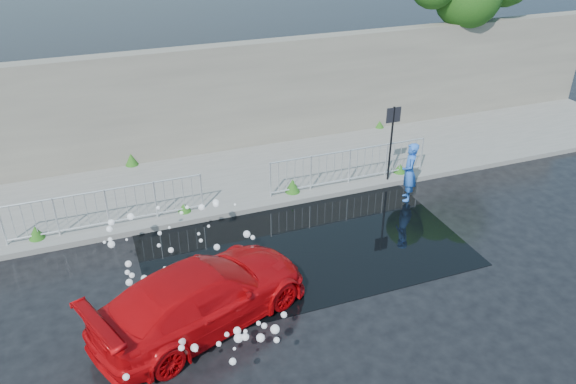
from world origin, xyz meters
name	(u,v)px	position (x,y,z in m)	size (l,w,h in m)	color
ground	(297,270)	(0.00, 0.00, 0.00)	(90.00, 90.00, 0.00)	black
pavement	(238,177)	(0.00, 5.00, 0.07)	(30.00, 4.00, 0.15)	slate
curb	(258,207)	(0.00, 3.00, 0.08)	(30.00, 0.25, 0.16)	slate
retaining_wall	(217,99)	(0.00, 7.20, 1.90)	(30.00, 0.60, 3.50)	#676157
puddle	(301,243)	(0.50, 1.00, 0.01)	(8.00, 5.00, 0.01)	black
sign_post	(392,132)	(4.20, 3.10, 1.72)	(0.45, 0.06, 2.50)	black
railing_left	(107,207)	(-4.00, 3.35, 0.74)	(5.05, 0.05, 1.10)	silver
railing_right	(349,165)	(3.00, 3.35, 0.74)	(5.05, 0.05, 1.10)	silver
weeds	(229,179)	(-0.43, 4.50, 0.33)	(12.17, 3.93, 0.41)	#1C4713
water_spray	(193,271)	(-2.49, -0.11, 0.69)	(3.59, 5.57, 1.00)	white
red_car	(202,295)	(-2.47, -0.98, 0.69)	(1.93, 4.74, 1.38)	#BE070B
person	(409,172)	(4.26, 2.07, 0.88)	(0.64, 0.42, 1.76)	blue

